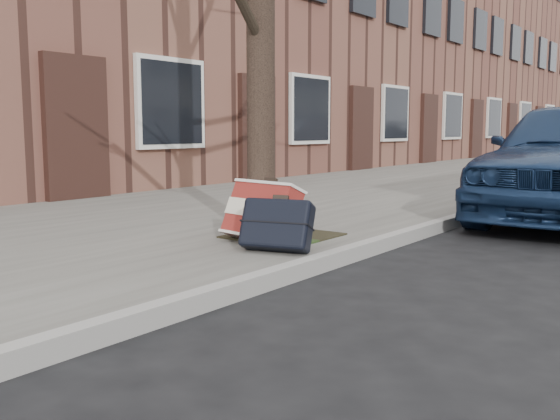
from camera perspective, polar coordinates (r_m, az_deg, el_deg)
The scene contains 6 objects.
ground at distance 3.70m, azimuth 14.52°, elevation -9.88°, with size 120.00×120.00×0.00m, color black.
near_sidewalk at distance 18.99m, azimuth 21.37°, elevation 3.78°, with size 5.00×70.00×0.12m, color slate.
house_near at distance 22.29m, azimuth 7.35°, elevation 13.54°, with size 6.80×40.00×7.00m, color brown.
dirt_patch at distance 5.66m, azimuth 0.27°, elevation -2.35°, with size 0.85×0.85×0.01m, color black.
suitcase_red at distance 5.28m, azimuth -1.69°, elevation -0.23°, with size 0.68×0.19×0.49m, color maroon.
suitcase_navy at distance 4.92m, azimuth -0.27°, elevation -1.30°, with size 0.56×0.18×0.40m, color black.
Camera 1 is at (1.31, -3.29, 1.08)m, focal length 40.00 mm.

